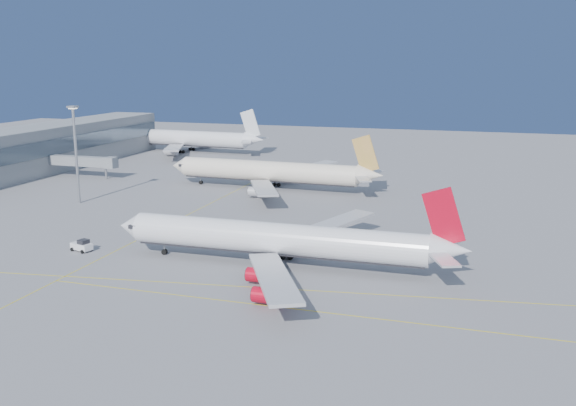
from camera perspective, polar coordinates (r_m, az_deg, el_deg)
The scene contains 9 objects.
ground at distance 110.11m, azimuth 1.72°, elevation -6.69°, with size 500.00×500.00×0.00m, color slate.
terminal at distance 235.67m, azimuth -20.14°, elevation 4.75°, with size 18.40×110.00×15.00m.
jet_bridge at distance 212.77m, azimuth -17.53°, elevation 3.54°, with size 23.60×3.60×6.90m.
taxiway_lines at distance 120.31m, azimuth -4.23°, elevation -5.03°, with size 118.86×140.00×0.02m.
airliner_virgin at distance 114.91m, azimuth -0.46°, elevation -3.30°, with size 65.68×59.18×16.25m.
airliner_etihad at distance 184.27m, azimuth -1.37°, elevation 2.80°, with size 64.57×59.72×16.87m.
airliner_third at distance 264.63m, azimuth -8.95°, elevation 5.69°, with size 67.70×62.38×18.16m.
pushback_tug at distance 131.20m, azimuth -17.85°, elevation -3.62°, with size 4.64×3.48×2.38m.
light_mast at distance 173.53m, azimuth -18.37°, elevation 4.80°, with size 2.17×2.17×25.14m.
Camera 1 is at (28.03, -100.15, 36.18)m, focal length 40.00 mm.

